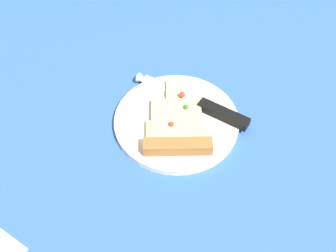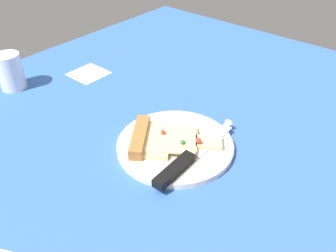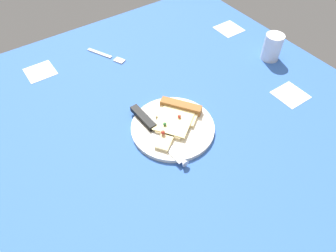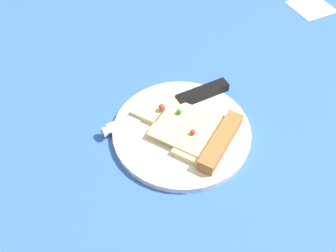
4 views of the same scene
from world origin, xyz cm
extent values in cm
cube|color=#3360B7|center=(0.00, 0.00, -1.50)|extent=(131.19, 131.19, 3.00)
cube|color=white|center=(47.79, 16.32, -0.10)|extent=(9.00, 9.00, 0.20)
cylinder|color=silver|center=(2.17, -5.34, 0.60)|extent=(23.09, 23.09, 1.21)
cube|color=beige|center=(4.48, -8.61, 1.71)|extent=(12.44, 11.26, 1.00)
cube|color=beige|center=(1.30, -4.12, 1.71)|extent=(9.11, 8.73, 1.00)
cube|color=beige|center=(-1.59, -0.04, 1.71)|extent=(5.94, 6.32, 1.00)
cube|color=#EDD88C|center=(2.74, -6.16, 2.36)|extent=(13.29, 13.48, 0.30)
cube|color=#9E6633|center=(6.21, -11.05, 2.31)|extent=(11.29, 9.06, 2.20)
sphere|color=red|center=(2.79, -7.96, 2.97)|extent=(0.92, 0.92, 0.92)
sphere|color=red|center=(0.54, -0.98, 3.06)|extent=(1.10, 1.10, 1.10)
sphere|color=#2D7A38|center=(2.77, -3.08, 2.97)|extent=(0.92, 0.92, 0.92)
cube|color=silver|center=(-3.05, -0.36, 1.36)|extent=(12.07, 2.50, 0.30)
cone|color=silver|center=(-9.04, -0.61, 1.36)|extent=(2.08, 2.08, 2.00)
cube|color=black|center=(8.94, 0.14, 2.01)|extent=(10.08, 2.61, 1.60)
camera|label=1|loc=(31.69, -51.39, 66.80)|focal=49.62mm
camera|label=2|loc=(45.00, 28.77, 44.93)|focal=37.97mm
camera|label=3|loc=(-42.95, 27.60, 65.04)|focal=32.93mm
camera|label=4|loc=(-15.84, -38.46, 46.86)|focal=37.95mm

